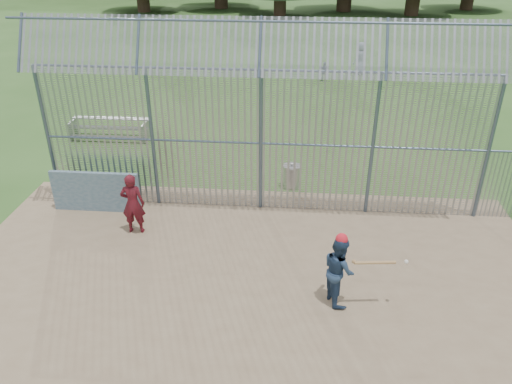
# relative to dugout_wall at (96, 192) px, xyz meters

# --- Properties ---
(ground) EXTENTS (120.00, 120.00, 0.00)m
(ground) POSITION_rel_dugout_wall_xyz_m (4.60, -2.90, -0.62)
(ground) COLOR #2D511E
(ground) RESTS_ON ground
(dirt_infield) EXTENTS (14.00, 10.00, 0.02)m
(dirt_infield) POSITION_rel_dugout_wall_xyz_m (4.60, -3.40, -0.61)
(dirt_infield) COLOR #756047
(dirt_infield) RESTS_ON ground
(dugout_wall) EXTENTS (2.50, 0.12, 1.20)m
(dugout_wall) POSITION_rel_dugout_wall_xyz_m (0.00, 0.00, 0.00)
(dugout_wall) COLOR #38566B
(dugout_wall) RESTS_ON dirt_infield
(batter) EXTENTS (0.83, 0.93, 1.58)m
(batter) POSITION_rel_dugout_wall_xyz_m (6.56, -3.32, 0.19)
(batter) COLOR navy
(batter) RESTS_ON dirt_infield
(onlooker) EXTENTS (0.63, 0.43, 1.68)m
(onlooker) POSITION_rel_dugout_wall_xyz_m (1.40, -0.99, 0.24)
(onlooker) COLOR maroon
(onlooker) RESTS_ON dirt_infield
(bg_kid_standing) EXTENTS (1.00, 0.93, 1.72)m
(bg_kid_standing) POSITION_rel_dugout_wall_xyz_m (8.89, 15.87, 0.24)
(bg_kid_standing) COLOR slate
(bg_kid_standing) RESTS_ON ground
(bg_kid_seated) EXTENTS (0.60, 0.27, 1.01)m
(bg_kid_seated) POSITION_rel_dugout_wall_xyz_m (6.88, 14.19, -0.12)
(bg_kid_seated) COLOR slate
(bg_kid_seated) RESTS_ON ground
(batting_gear) EXTENTS (1.50, 0.36, 0.60)m
(batting_gear) POSITION_rel_dugout_wall_xyz_m (6.73, -3.35, 0.86)
(batting_gear) COLOR red
(batting_gear) RESTS_ON ground
(trash_can) EXTENTS (0.56, 0.56, 0.82)m
(trash_can) POSITION_rel_dugout_wall_xyz_m (5.46, 1.95, -0.24)
(trash_can) COLOR gray
(trash_can) RESTS_ON ground
(bleacher) EXTENTS (3.00, 0.95, 0.72)m
(bleacher) POSITION_rel_dugout_wall_xyz_m (-1.54, 5.37, -0.21)
(bleacher) COLOR slate
(bleacher) RESTS_ON ground
(backstop_fence) EXTENTS (20.09, 0.81, 5.30)m
(backstop_fence) POSITION_rel_dugout_wall_xyz_m (6.41, 0.53, 1.74)
(backstop_fence) COLOR #47566B
(backstop_fence) RESTS_ON ground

